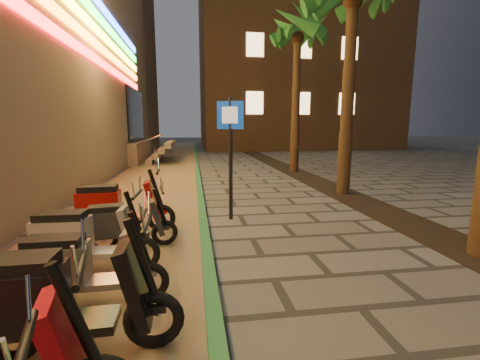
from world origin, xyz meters
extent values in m
cube|color=#8C7251|center=(-2.60, 10.00, 0.01)|extent=(3.40, 60.00, 0.01)
cube|color=#286D39|center=(-0.90, 10.00, 0.05)|extent=(0.18, 60.00, 0.10)
cube|color=black|center=(3.60, 5.00, 0.01)|extent=(1.20, 40.00, 0.02)
cube|color=black|center=(-4.45, 18.00, 2.80)|extent=(0.08, 5.00, 3.00)
cube|color=gray|center=(-6.50, 18.00, 0.60)|extent=(5.00, 6.00, 1.20)
cube|color=#FF1414|center=(-4.45, 6.00, 4.50)|extent=(0.06, 26.00, 0.28)
cube|color=gray|center=(-3.50, 18.00, 0.15)|extent=(0.35, 5.00, 0.30)
cube|color=gray|center=(-3.15, 18.00, 0.45)|extent=(0.35, 5.00, 0.30)
cube|color=gray|center=(-2.80, 18.00, 0.75)|extent=(0.35, 5.00, 0.30)
cube|color=gray|center=(-2.45, 18.00, 1.05)|extent=(0.35, 5.00, 0.30)
cylinder|color=silver|center=(-3.90, 16.00, 1.25)|extent=(2.09, 0.06, 0.81)
cylinder|color=silver|center=(-3.90, 20.00, 1.25)|extent=(2.09, 0.06, 0.81)
cube|color=brown|center=(9.00, 32.00, 12.50)|extent=(18.00, 16.00, 25.00)
cube|color=#FDD68B|center=(4.00, 23.97, 4.00)|extent=(1.40, 0.06, 1.80)
cube|color=#FDD68B|center=(8.00, 23.97, 4.00)|extent=(1.40, 0.06, 1.80)
cube|color=#FDD68B|center=(12.00, 23.97, 4.00)|extent=(1.40, 0.06, 1.80)
cube|color=#FDD68B|center=(4.00, 23.97, 8.50)|extent=(1.40, 0.06, 1.80)
cube|color=#FDD68B|center=(8.00, 23.97, 8.50)|extent=(1.40, 0.06, 1.80)
cube|color=#FDD68B|center=(12.00, 23.97, 8.50)|extent=(1.40, 0.06, 1.80)
cylinder|color=#472D19|center=(3.60, 7.00, 2.85)|extent=(0.40, 0.40, 5.70)
sphere|color=#472D19|center=(3.60, 7.00, 5.70)|extent=(0.56, 0.56, 0.56)
cylinder|color=#472D19|center=(3.60, 12.00, 2.98)|extent=(0.40, 0.40, 5.95)
sphere|color=#472D19|center=(3.60, 12.00, 5.95)|extent=(0.56, 0.56, 0.56)
cone|color=#1E4F18|center=(4.49, 12.00, 6.40)|extent=(0.60, 1.93, 1.52)
cone|color=#1E4F18|center=(4.28, 12.57, 6.40)|extent=(1.70, 1.86, 1.52)
cone|color=#1E4F18|center=(3.75, 12.87, 6.40)|extent=(2.00, 0.93, 1.52)
cone|color=#1E4F18|center=(3.16, 12.77, 6.40)|extent=(1.97, 1.48, 1.52)
cone|color=#1E4F18|center=(2.77, 12.30, 6.40)|extent=(1.22, 2.02, 1.52)
cone|color=#1E4F18|center=(2.77, 11.70, 6.40)|extent=(1.22, 2.02, 1.52)
cone|color=#1E4F18|center=(3.16, 11.23, 6.40)|extent=(1.97, 1.48, 1.52)
cone|color=#1E4F18|center=(3.75, 11.13, 6.40)|extent=(2.00, 0.93, 1.52)
cone|color=#1E4F18|center=(4.28, 11.43, 6.40)|extent=(1.70, 1.86, 1.52)
cylinder|color=black|center=(-0.25, 4.71, 1.37)|extent=(0.09, 0.09, 2.74)
cube|color=#0D40AF|center=(-0.26, 4.69, 2.36)|extent=(0.56, 0.28, 0.60)
cube|color=white|center=(-0.27, 4.67, 2.36)|extent=(0.33, 0.17, 0.35)
cylinder|color=black|center=(-1.82, -1.05, 1.18)|extent=(0.22, 0.60, 0.05)
cube|color=maroon|center=(-1.95, -0.36, 0.66)|extent=(0.38, 0.49, 0.77)
cylinder|color=black|center=(-1.87, -0.35, 0.88)|extent=(0.31, 0.14, 0.81)
cylinder|color=black|center=(-1.82, -0.34, 1.23)|extent=(0.19, 0.63, 0.05)
torus|color=black|center=(-2.74, 0.46, 0.29)|extent=(0.58, 0.13, 0.58)
cylinder|color=silver|center=(-2.74, 0.46, 0.29)|extent=(0.16, 0.12, 0.16)
torus|color=black|center=(-1.49, 0.49, 0.29)|extent=(0.58, 0.13, 0.58)
cylinder|color=silver|center=(-1.49, 0.49, 0.29)|extent=(0.16, 0.12, 0.16)
cube|color=black|center=(-2.13, 0.47, 0.33)|extent=(0.62, 0.39, 0.09)
cube|color=black|center=(-2.65, 0.46, 0.61)|extent=(0.79, 0.44, 0.56)
cube|color=black|center=(-2.65, 0.46, 0.94)|extent=(0.70, 0.37, 0.13)
cube|color=black|center=(-1.65, 0.49, 0.67)|extent=(0.31, 0.45, 0.79)
cylinder|color=black|center=(-1.57, 0.49, 0.89)|extent=(0.31, 0.09, 0.83)
cylinder|color=black|center=(-1.52, 0.49, 1.25)|extent=(0.07, 0.65, 0.05)
cube|color=black|center=(-1.49, 0.49, 0.42)|extent=(0.25, 0.16, 0.07)
torus|color=black|center=(-2.75, 1.35, 0.25)|extent=(0.51, 0.11, 0.51)
cylinder|color=silver|center=(-2.75, 1.35, 0.25)|extent=(0.14, 0.10, 0.14)
torus|color=black|center=(-1.66, 1.36, 0.25)|extent=(0.51, 0.11, 0.51)
cylinder|color=silver|center=(-1.66, 1.36, 0.25)|extent=(0.14, 0.10, 0.14)
cube|color=gray|center=(-2.22, 1.36, 0.29)|extent=(0.54, 0.34, 0.08)
cube|color=gray|center=(-2.67, 1.35, 0.54)|extent=(0.69, 0.38, 0.49)
cube|color=black|center=(-2.67, 1.35, 0.82)|extent=(0.61, 0.32, 0.12)
cube|color=gray|center=(-1.80, 1.36, 0.58)|extent=(0.27, 0.39, 0.69)
cylinder|color=black|center=(-1.73, 1.36, 0.78)|extent=(0.27, 0.07, 0.72)
cylinder|color=black|center=(-1.68, 1.36, 1.09)|extent=(0.05, 0.57, 0.04)
cube|color=gray|center=(-1.66, 1.36, 0.37)|extent=(0.22, 0.14, 0.06)
torus|color=black|center=(-3.03, 2.27, 0.27)|extent=(0.54, 0.12, 0.54)
cylinder|color=silver|center=(-3.03, 2.27, 0.27)|extent=(0.15, 0.11, 0.15)
torus|color=black|center=(-1.87, 2.23, 0.27)|extent=(0.54, 0.12, 0.54)
cylinder|color=silver|center=(-1.87, 2.23, 0.27)|extent=(0.15, 0.11, 0.15)
cube|color=white|center=(-2.46, 2.25, 0.31)|extent=(0.58, 0.37, 0.08)
cube|color=white|center=(-2.94, 2.27, 0.57)|extent=(0.74, 0.42, 0.52)
cube|color=black|center=(-2.94, 2.27, 0.87)|extent=(0.65, 0.35, 0.12)
cube|color=white|center=(-2.01, 2.24, 0.62)|extent=(0.29, 0.42, 0.73)
cylinder|color=black|center=(-1.94, 2.24, 0.83)|extent=(0.29, 0.08, 0.77)
cylinder|color=black|center=(-1.89, 2.24, 1.16)|extent=(0.06, 0.60, 0.05)
cube|color=white|center=(-1.87, 2.23, 0.39)|extent=(0.23, 0.15, 0.06)
torus|color=black|center=(-2.62, 3.07, 0.23)|extent=(0.48, 0.17, 0.47)
cylinder|color=silver|center=(-2.62, 3.07, 0.23)|extent=(0.14, 0.11, 0.13)
torus|color=black|center=(-1.62, 3.24, 0.23)|extent=(0.48, 0.17, 0.47)
cylinder|color=silver|center=(-1.62, 3.24, 0.23)|extent=(0.14, 0.11, 0.13)
cube|color=#222426|center=(-2.13, 3.15, 0.27)|extent=(0.54, 0.39, 0.07)
cube|color=#222426|center=(-2.55, 3.08, 0.50)|extent=(0.68, 0.44, 0.45)
cube|color=black|center=(-2.55, 3.08, 0.76)|extent=(0.60, 0.38, 0.11)
cube|color=#222426|center=(-1.75, 3.22, 0.54)|extent=(0.30, 0.40, 0.63)
cylinder|color=black|center=(-1.68, 3.23, 0.72)|extent=(0.25, 0.10, 0.67)
cylinder|color=black|center=(-1.64, 3.24, 1.01)|extent=(0.13, 0.52, 0.04)
cube|color=#222426|center=(-1.62, 3.24, 0.34)|extent=(0.22, 0.16, 0.05)
torus|color=black|center=(-2.99, 3.96, 0.29)|extent=(0.58, 0.14, 0.58)
cylinder|color=silver|center=(-2.99, 3.96, 0.29)|extent=(0.16, 0.12, 0.16)
torus|color=black|center=(-1.75, 4.01, 0.29)|extent=(0.58, 0.14, 0.58)
cylinder|color=silver|center=(-1.75, 4.01, 0.29)|extent=(0.16, 0.12, 0.16)
cube|color=maroon|center=(-2.38, 3.98, 0.33)|extent=(0.63, 0.40, 0.09)
cube|color=maroon|center=(-2.90, 3.96, 0.61)|extent=(0.79, 0.46, 0.55)
cube|color=black|center=(-2.90, 3.96, 0.93)|extent=(0.70, 0.39, 0.13)
cube|color=maroon|center=(-1.91, 4.01, 0.66)|extent=(0.32, 0.46, 0.78)
cylinder|color=black|center=(-1.83, 4.01, 0.89)|extent=(0.31, 0.09, 0.82)
cylinder|color=black|center=(-1.77, 4.01, 1.24)|extent=(0.08, 0.64, 0.05)
cube|color=maroon|center=(-1.75, 4.01, 0.42)|extent=(0.25, 0.17, 0.07)
camera|label=1|loc=(-1.09, -2.40, 2.12)|focal=24.00mm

